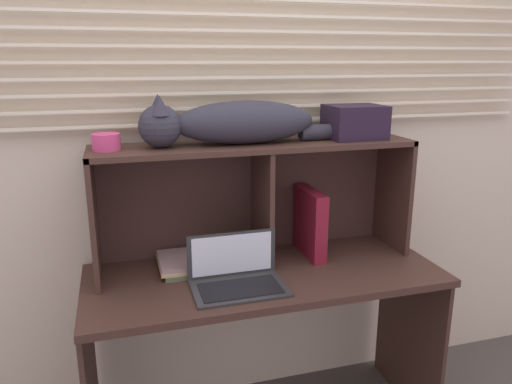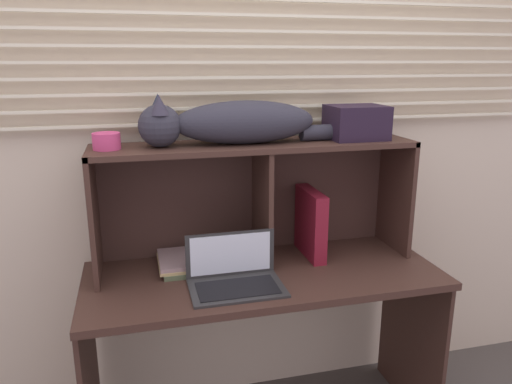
{
  "view_description": "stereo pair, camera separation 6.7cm",
  "coord_description": "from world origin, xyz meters",
  "px_view_note": "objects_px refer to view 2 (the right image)",
  "views": [
    {
      "loc": [
        -0.55,
        -1.55,
        1.61
      ],
      "look_at": [
        0.0,
        0.35,
        1.07
      ],
      "focal_mm": 34.26,
      "sensor_mm": 36.0,
      "label": 1
    },
    {
      "loc": [
        -0.49,
        -1.57,
        1.61
      ],
      "look_at": [
        0.0,
        0.35,
        1.07
      ],
      "focal_mm": 34.26,
      "sensor_mm": 36.0,
      "label": 2
    }
  ],
  "objects_px": {
    "cat": "(233,123)",
    "small_basket": "(106,141)",
    "laptop": "(235,276)",
    "storage_box": "(356,122)",
    "binder_upright": "(311,223)",
    "book_stack": "(181,263)"
  },
  "relations": [
    {
      "from": "storage_box",
      "to": "book_stack",
      "type": "bearing_deg",
      "value": -179.67
    },
    {
      "from": "cat",
      "to": "storage_box",
      "type": "height_order",
      "value": "cat"
    },
    {
      "from": "laptop",
      "to": "storage_box",
      "type": "xyz_separation_m",
      "value": [
        0.58,
        0.22,
        0.55
      ]
    },
    {
      "from": "small_basket",
      "to": "storage_box",
      "type": "xyz_separation_m",
      "value": [
        1.03,
        0.0,
        0.04
      ]
    },
    {
      "from": "laptop",
      "to": "binder_upright",
      "type": "distance_m",
      "value": 0.46
    },
    {
      "from": "cat",
      "to": "binder_upright",
      "type": "bearing_deg",
      "value": 0.0
    },
    {
      "from": "book_stack",
      "to": "cat",
      "type": "bearing_deg",
      "value": 1.08
    },
    {
      "from": "cat",
      "to": "laptop",
      "type": "xyz_separation_m",
      "value": [
        -0.05,
        -0.22,
        -0.56
      ]
    },
    {
      "from": "binder_upright",
      "to": "storage_box",
      "type": "relative_size",
      "value": 1.26
    },
    {
      "from": "laptop",
      "to": "small_basket",
      "type": "xyz_separation_m",
      "value": [
        -0.44,
        0.22,
        0.51
      ]
    },
    {
      "from": "binder_upright",
      "to": "storage_box",
      "type": "bearing_deg",
      "value": 0.0
    },
    {
      "from": "laptop",
      "to": "storage_box",
      "type": "distance_m",
      "value": 0.83
    },
    {
      "from": "cat",
      "to": "book_stack",
      "type": "bearing_deg",
      "value": -178.92
    },
    {
      "from": "laptop",
      "to": "small_basket",
      "type": "height_order",
      "value": "small_basket"
    },
    {
      "from": "storage_box",
      "to": "small_basket",
      "type": "bearing_deg",
      "value": 180.0
    },
    {
      "from": "cat",
      "to": "laptop",
      "type": "relative_size",
      "value": 2.76
    },
    {
      "from": "cat",
      "to": "small_basket",
      "type": "relative_size",
      "value": 9.43
    },
    {
      "from": "book_stack",
      "to": "storage_box",
      "type": "height_order",
      "value": "storage_box"
    },
    {
      "from": "small_basket",
      "to": "storage_box",
      "type": "height_order",
      "value": "storage_box"
    },
    {
      "from": "binder_upright",
      "to": "storage_box",
      "type": "xyz_separation_m",
      "value": [
        0.19,
        0.0,
        0.44
      ]
    },
    {
      "from": "binder_upright",
      "to": "book_stack",
      "type": "height_order",
      "value": "binder_upright"
    },
    {
      "from": "cat",
      "to": "small_basket",
      "type": "xyz_separation_m",
      "value": [
        -0.49,
        0.0,
        -0.05
      ]
    }
  ]
}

